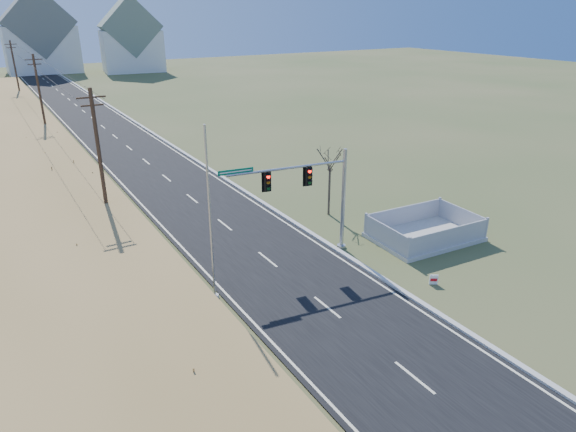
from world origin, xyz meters
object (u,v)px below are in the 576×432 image
object	(u,v)px
open_sign	(434,280)
flagpole	(211,234)
fence_enclosure	(424,234)
bare_tree	(330,158)
traffic_signal_mast	(316,191)

from	to	relation	value
open_sign	flagpole	size ratio (longest dim) A/B	0.06
flagpole	fence_enclosure	bearing A→B (deg)	-0.75
flagpole	open_sign	bearing A→B (deg)	-24.36
flagpole	bare_tree	size ratio (longest dim) A/B	1.71
traffic_signal_mast	fence_enclosure	xyz separation A→B (m)	(7.12, -1.88, -3.61)
fence_enclosure	flagpole	xyz separation A→B (m)	(-14.32, 0.19, 3.24)
fence_enclosure	traffic_signal_mast	bearing A→B (deg)	168.02
open_sign	bare_tree	distance (m)	11.75
flagpole	bare_tree	distance (m)	13.12
traffic_signal_mast	fence_enclosure	bearing A→B (deg)	-7.39
fence_enclosure	bare_tree	world-z (taller)	bare_tree
open_sign	flagpole	distance (m)	11.93
fence_enclosure	bare_tree	distance (m)	8.08
traffic_signal_mast	bare_tree	xyz separation A→B (m)	(4.28, 4.62, 0.26)
fence_enclosure	flagpole	world-z (taller)	flagpole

